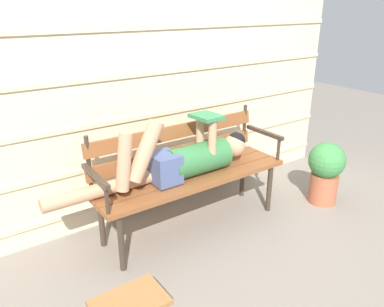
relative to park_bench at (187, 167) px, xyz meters
name	(u,v)px	position (x,y,z in m)	size (l,w,h in m)	color
ground_plane	(202,234)	(0.00, -0.20, -0.51)	(12.00, 12.00, 0.00)	gray
house_siding	(157,72)	(0.00, 0.43, 0.70)	(4.01, 0.08, 2.43)	beige
park_bench	(187,167)	(0.00, 0.00, 0.00)	(1.62, 0.47, 0.88)	brown
reclining_person	(183,159)	(-0.08, -0.07, 0.12)	(1.67, 0.25, 0.54)	#33703D
potted_plant	(326,170)	(1.24, -0.42, -0.19)	(0.33, 0.33, 0.58)	#AD5B3D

